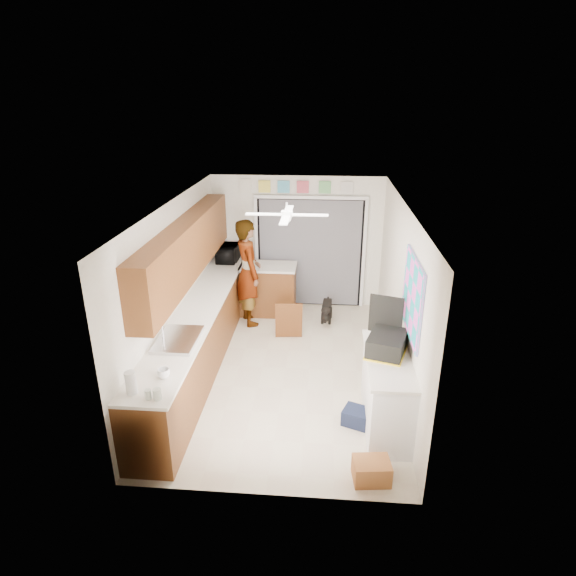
{
  "coord_description": "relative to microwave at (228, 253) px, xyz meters",
  "views": [
    {
      "loc": [
        0.55,
        -6.29,
        3.85
      ],
      "look_at": [
        0.0,
        0.4,
        1.15
      ],
      "focal_mm": 30.0,
      "sensor_mm": 36.0,
      "label": 1
    }
  ],
  "objects": [
    {
      "name": "back_opening_recess",
      "position": [
        1.53,
        0.27,
        -0.04
      ],
      "size": [
        2.0,
        0.06,
        2.1
      ],
      "primitive_type": "cube",
      "color": "black",
      "rests_on": "wall_back"
    },
    {
      "name": "jar_a",
      "position": [
        0.15,
        -4.45,
        -0.09
      ],
      "size": [
        0.09,
        0.09,
        0.12
      ],
      "primitive_type": "cylinder",
      "rotation": [
        0.0,
        0.0,
        -0.03
      ],
      "color": "silver",
      "rests_on": "left_countertop"
    },
    {
      "name": "dog",
      "position": [
        1.88,
        -0.5,
        -0.88
      ],
      "size": [
        0.27,
        0.54,
        0.41
      ],
      "primitive_type": "cube",
      "rotation": [
        0.0,
        0.0,
        -0.08
      ],
      "color": "black",
      "rests_on": "floor"
    },
    {
      "name": "microwave",
      "position": [
        0.0,
        0.0,
        0.0
      ],
      "size": [
        0.38,
        0.55,
        0.3
      ],
      "primitive_type": "imported",
      "rotation": [
        0.0,
        0.0,
        1.55
      ],
      "color": "black",
      "rests_on": "left_countertop"
    },
    {
      "name": "ceiling_fan",
      "position": [
        1.28,
        -2.0,
        1.23
      ],
      "size": [
        1.14,
        1.14,
        0.24
      ],
      "primitive_type": "cube",
      "color": "white",
      "rests_on": "ceiling"
    },
    {
      "name": "right_counter_top",
      "position": [
        2.62,
        -3.4,
        -0.17
      ],
      "size": [
        0.54,
        1.44,
        0.04
      ],
      "primitive_type": "cube",
      "color": "white",
      "rests_on": "right_counter_base"
    },
    {
      "name": "faucet",
      "position": [
        -0.2,
        -3.2,
        -0.04
      ],
      "size": [
        0.03,
        0.03,
        0.22
      ],
      "primitive_type": "cylinder",
      "color": "silver",
      "rests_on": "left_countertop"
    },
    {
      "name": "peninsula_base",
      "position": [
        0.78,
        -0.2,
        -0.64
      ],
      "size": [
        1.0,
        0.6,
        0.9
      ],
      "primitive_type": "cube",
      "color": "brown",
      "rests_on": "floor"
    },
    {
      "name": "cup",
      "position": [
        0.08,
        -4.05,
        -0.1
      ],
      "size": [
        0.15,
        0.15,
        0.11
      ],
      "primitive_type": "imported",
      "rotation": [
        0.0,
        0.0,
        0.11
      ],
      "color": "white",
      "rests_on": "left_countertop"
    },
    {
      "name": "wall_left",
      "position": [
        -0.32,
        -2.2,
        0.16
      ],
      "size": [
        0.0,
        5.0,
        5.0
      ],
      "primitive_type": "plane",
      "rotation": [
        1.57,
        0.0,
        1.57
      ],
      "color": "white",
      "rests_on": "ground"
    },
    {
      "name": "header_frame_2",
      "position": [
        1.38,
        0.27,
        1.21
      ],
      "size": [
        0.22,
        0.02,
        0.22
      ],
      "primitive_type": "cube",
      "color": "#C74A5B",
      "rests_on": "wall_back"
    },
    {
      "name": "header_frame_4",
      "position": [
        2.18,
        0.27,
        1.21
      ],
      "size": [
        0.22,
        0.02,
        0.22
      ],
      "primitive_type": "cube",
      "color": "silver",
      "rests_on": "wall_back"
    },
    {
      "name": "wall_back",
      "position": [
        1.28,
        0.3,
        0.16
      ],
      "size": [
        3.2,
        0.0,
        3.2
      ],
      "primitive_type": "plane",
      "rotation": [
        1.57,
        0.0,
        0.0
      ],
      "color": "white",
      "rests_on": "ground"
    },
    {
      "name": "sink_basin",
      "position": [
        -0.01,
        -3.2,
        -0.14
      ],
      "size": [
        0.5,
        0.76,
        0.06
      ],
      "primitive_type": "cube",
      "color": "silver",
      "rests_on": "left_countertop"
    },
    {
      "name": "header_frame_1",
      "position": [
        1.03,
        0.27,
        1.21
      ],
      "size": [
        0.22,
        0.02,
        0.22
      ],
      "primitive_type": "cube",
      "color": "#4DA9CD",
      "rests_on": "wall_back"
    },
    {
      "name": "paper_towel_roll",
      "position": [
        -0.16,
        -4.37,
        -0.03
      ],
      "size": [
        0.15,
        0.15,
        0.25
      ],
      "primitive_type": "cylinder",
      "rotation": [
        0.0,
        0.0,
        0.4
      ],
      "color": "white",
      "rests_on": "left_countertop"
    },
    {
      "name": "curtain_panel",
      "position": [
        1.53,
        0.23,
        -0.04
      ],
      "size": [
        1.9,
        0.03,
        2.05
      ],
      "primitive_type": "cube",
      "color": "slate",
      "rests_on": "wall_back"
    },
    {
      "name": "header_frame_3",
      "position": [
        1.78,
        0.27,
        1.21
      ],
      "size": [
        0.22,
        0.02,
        0.22
      ],
      "primitive_type": "cube",
      "color": "#64B068",
      "rests_on": "wall_back"
    },
    {
      "name": "cardboard_box",
      "position": [
        2.38,
        -4.4,
        -0.97
      ],
      "size": [
        0.42,
        0.33,
        0.24
      ],
      "primitive_type": "cube",
      "rotation": [
        0.0,
        0.0,
        0.11
      ],
      "color": "#B26638",
      "rests_on": "floor"
    },
    {
      "name": "wall_right",
      "position": [
        2.88,
        -2.2,
        0.16
      ],
      "size": [
        0.0,
        5.0,
        5.0
      ],
      "primitive_type": "plane",
      "rotation": [
        1.57,
        0.0,
        -1.57
      ],
      "color": "white",
      "rests_on": "ground"
    },
    {
      "name": "suitcase_lid",
      "position": [
        2.6,
        -2.99,
        0.22
      ],
      "size": [
        0.41,
        0.15,
        0.5
      ],
      "primitive_type": "cube",
      "rotation": [
        0.0,
        0.0,
        -0.3
      ],
      "color": "black",
      "rests_on": "suitcase"
    },
    {
      "name": "header_frame_0",
      "position": [
        0.68,
        0.27,
        1.21
      ],
      "size": [
        0.22,
        0.02,
        0.22
      ],
      "primitive_type": "cube",
      "color": "#E9DC4D",
      "rests_on": "wall_back"
    },
    {
      "name": "cabinet_door_panel",
      "position": [
        1.25,
        -1.26,
        -0.75
      ],
      "size": [
        0.47,
        0.22,
        0.67
      ],
      "primitive_type": "cube",
      "rotation": [
        0.21,
        0.0,
        0.1
      ],
      "color": "brown",
      "rests_on": "floor"
    },
    {
      "name": "left_base_cabinets",
      "position": [
        -0.02,
        -2.2,
        -0.64
      ],
      "size": [
        0.6,
        4.8,
        0.9
      ],
      "primitive_type": "cube",
      "color": "brown",
      "rests_on": "floor"
    },
    {
      "name": "peninsula_top",
      "position": [
        0.78,
        -0.2,
        -0.17
      ],
      "size": [
        1.04,
        0.64,
        0.04
      ],
      "primitive_type": "cube",
      "color": "white",
      "rests_on": "peninsula_base"
    },
    {
      "name": "route66_sign",
      "position": [
        0.33,
        0.27,
        1.21
      ],
      "size": [
        0.22,
        0.02,
        0.26
      ],
      "primitive_type": "cube",
      "color": "silver",
      "rests_on": "wall_back"
    },
    {
      "name": "right_counter_base",
      "position": [
        2.63,
        -3.4,
        -0.64
      ],
      "size": [
        0.5,
        1.4,
        0.9
      ],
      "primitive_type": "cube",
      "color": "white",
      "rests_on": "floor"
    },
    {
      "name": "jar_b",
      "position": [
        0.05,
        -4.45,
        -0.1
      ],
      "size": [
        0.09,
        0.09,
        0.1
      ],
      "primitive_type": "cylinder",
      "rotation": [
        0.0,
        0.0,
        0.32
      ],
      "color": "silver",
      "rests_on": "left_countertop"
    },
    {
      "name": "door_trim_left",
      "position": [
        0.51,
        0.24,
        -0.04
      ],
      "size": [
        0.06,
        0.04,
        2.1
      ],
      "primitive_type": "cube",
      "color": "white",
      "rests_on": "wall_back"
    },
    {
      "name": "floor",
      "position": [
        1.28,
        -2.2,
        -1.09
      ],
      "size": [
        5.0,
        5.0,
        0.0
      ],
      "primitive_type": "plane",
      "color": "beige",
      "rests_on": "ground"
    },
    {
      "name": "man",
      "position": [
        0.48,
        -0.65,
        -0.14
      ],
      "size": [
        0.7,
        0.82,
        1.91
      ],
      "primitive_type": "imported",
      "rotation": [
        0.0,
        0.0,
        1.99
      ],
      "color": "white",
      "rests_on": "floor"
    },
    {
      "name": "door_trim_head",
      "position": [
        1.53,
        0.24,
        1.03
      ],
      "size": [
        2.1,
        0.04,
        0.06
      ],
      "primitive_type": "cube",
      "color": "white",
      "rests_on": "wall_back"
    },
    {
      "name": "suitcase",
      "position": [
        2.6,
        -3.28,
        -0.03
      ],
      "size": [
        0.56,
        0.65,
        0.24
      ],
      "primitive_type": "cube",
      "rotation": [
        0.0,
        0.0,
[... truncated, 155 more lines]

